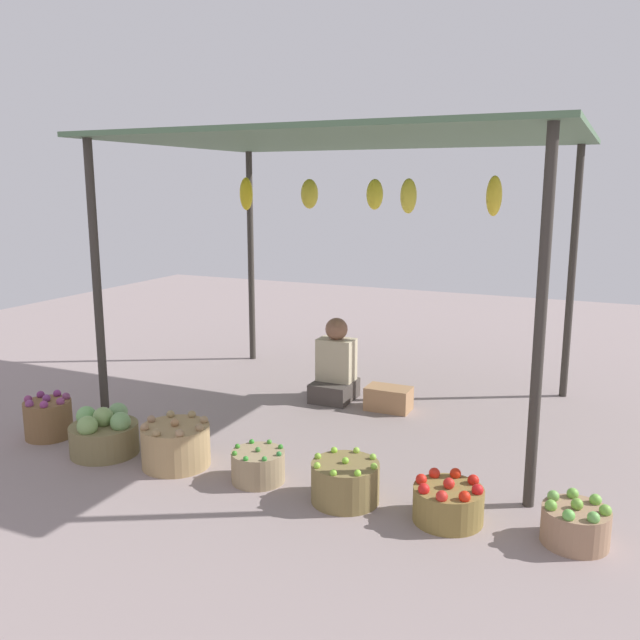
# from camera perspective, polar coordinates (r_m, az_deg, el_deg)

# --- Properties ---
(ground_plane) EXTENTS (14.00, 14.00, 0.00)m
(ground_plane) POSITION_cam_1_polar(r_m,az_deg,el_deg) (6.11, 2.54, -7.65)
(ground_plane) COLOR gray
(market_stall_structure) EXTENTS (3.73, 2.76, 2.39)m
(market_stall_structure) POSITION_cam_1_polar(r_m,az_deg,el_deg) (5.79, 2.76, 13.76)
(market_stall_structure) COLOR #38332D
(market_stall_structure) RESTS_ON ground
(vendor_person) EXTENTS (0.36, 0.44, 0.78)m
(vendor_person) POSITION_cam_1_polar(r_m,az_deg,el_deg) (6.32, 1.32, -4.14)
(vendor_person) COLOR #453D38
(vendor_person) RESTS_ON ground
(basket_purple_onions) EXTENTS (0.37, 0.37, 0.36)m
(basket_purple_onions) POSITION_cam_1_polar(r_m,az_deg,el_deg) (5.86, -22.10, -7.73)
(basket_purple_onions) COLOR brown
(basket_purple_onions) RESTS_ON ground
(basket_cabbages) EXTENTS (0.51, 0.51, 0.36)m
(basket_cabbages) POSITION_cam_1_polar(r_m,az_deg,el_deg) (5.37, -17.88, -9.24)
(basket_cabbages) COLOR olive
(basket_cabbages) RESTS_ON ground
(basket_potatoes) EXTENTS (0.49, 0.49, 0.35)m
(basket_potatoes) POSITION_cam_1_polar(r_m,az_deg,el_deg) (5.02, -12.16, -10.34)
(basket_potatoes) COLOR #A48659
(basket_potatoes) RESTS_ON ground
(basket_green_chilies) EXTENTS (0.37, 0.37, 0.24)m
(basket_green_chilies) POSITION_cam_1_polar(r_m,az_deg,el_deg) (4.71, -5.28, -12.25)
(basket_green_chilies) COLOR #9B8360
(basket_green_chilies) RESTS_ON ground
(basket_limes) EXTENTS (0.44, 0.44, 0.30)m
(basket_limes) POSITION_cam_1_polar(r_m,az_deg,el_deg) (4.41, 2.16, -13.58)
(basket_limes) COLOR olive
(basket_limes) RESTS_ON ground
(basket_red_tomatoes) EXTENTS (0.43, 0.43, 0.28)m
(basket_red_tomatoes) POSITION_cam_1_polar(r_m,az_deg,el_deg) (4.26, 10.84, -15.01)
(basket_red_tomatoes) COLOR olive
(basket_red_tomatoes) RESTS_ON ground
(basket_green_apples) EXTENTS (0.38, 0.38, 0.27)m
(basket_green_apples) POSITION_cam_1_polar(r_m,az_deg,el_deg) (4.21, 20.89, -15.91)
(basket_green_apples) COLOR #9A7559
(basket_green_apples) RESTS_ON ground
(wooden_crate_near_vendor) EXTENTS (0.40, 0.25, 0.21)m
(wooden_crate_near_vendor) POSITION_cam_1_polar(r_m,az_deg,el_deg) (6.11, 5.85, -6.65)
(wooden_crate_near_vendor) COLOR #A77A52
(wooden_crate_near_vendor) RESTS_ON ground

